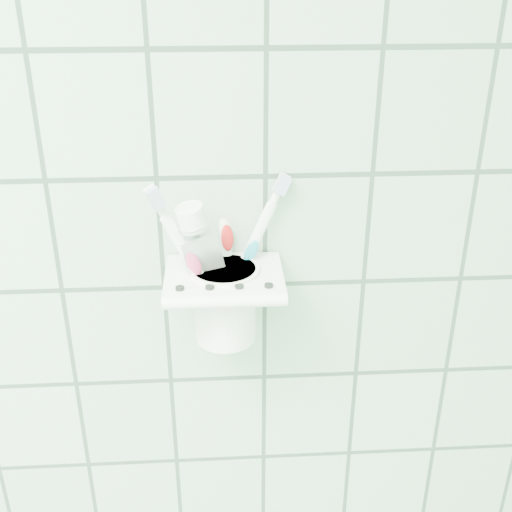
{
  "coord_description": "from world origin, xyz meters",
  "views": [
    {
      "loc": [
        0.63,
        0.57,
        1.6
      ],
      "look_at": [
        0.66,
        1.1,
        1.34
      ],
      "focal_mm": 45.0,
      "sensor_mm": 36.0,
      "label": 1
    }
  ],
  "objects": [
    {
      "name": "toothbrush_pink",
      "position": [
        0.64,
        1.15,
        1.31
      ],
      "size": [
        0.08,
        0.03,
        0.19
      ],
      "rotation": [
        -0.14,
        -0.4,
        0.52
      ],
      "color": "white",
      "rests_on": "cup"
    },
    {
      "name": "cup",
      "position": [
        0.63,
        1.16,
        1.26
      ],
      "size": [
        0.07,
        0.07,
        0.08
      ],
      "color": "white",
      "rests_on": "holder_bracket"
    },
    {
      "name": "toothbrush_orange",
      "position": [
        0.62,
        1.17,
        1.31
      ],
      "size": [
        0.07,
        0.03,
        0.18
      ],
      "rotation": [
        -0.13,
        0.45,
        0.04
      ],
      "color": "white",
      "rests_on": "cup"
    },
    {
      "name": "toothbrush_blue",
      "position": [
        0.64,
        1.15,
        1.32
      ],
      "size": [
        0.02,
        0.09,
        0.19
      ],
      "rotation": [
        -0.44,
        0.1,
        0.32
      ],
      "color": "white",
      "rests_on": "cup"
    },
    {
      "name": "toothpaste_tube",
      "position": [
        0.63,
        1.17,
        1.31
      ],
      "size": [
        0.06,
        0.04,
        0.16
      ],
      "rotation": [
        0.05,
        -0.22,
        0.4
      ],
      "color": "silver",
      "rests_on": "cup"
    },
    {
      "name": "holder_bracket",
      "position": [
        0.63,
        1.15,
        1.28
      ],
      "size": [
        0.12,
        0.1,
        0.04
      ],
      "color": "white",
      "rests_on": "wall_back"
    }
  ]
}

